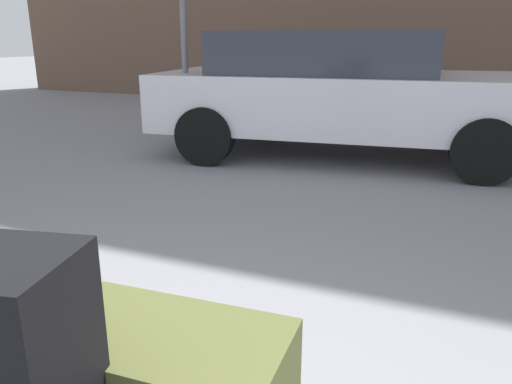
{
  "coord_description": "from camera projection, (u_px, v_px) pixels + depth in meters",
  "views": [
    {
      "loc": [
        0.83,
        -0.77,
        1.35
      ],
      "look_at": [
        0.0,
        1.2,
        0.69
      ],
      "focal_mm": 35.12,
      "sensor_mm": 36.0,
      "label": 1
    }
  ],
  "objects": [
    {
      "name": "parked_car",
      "position": [
        340.0,
        91.0,
        5.78
      ],
      "size": [
        4.49,
        2.34,
        1.42
      ],
      "color": "silver",
      "rests_on": "ground_plane"
    },
    {
      "name": "no_parking_sign",
      "position": [
        184.0,
        26.0,
        5.6
      ],
      "size": [
        0.49,
        0.13,
        2.38
      ],
      "color": "slate",
      "rests_on": "ground_plane"
    }
  ]
}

